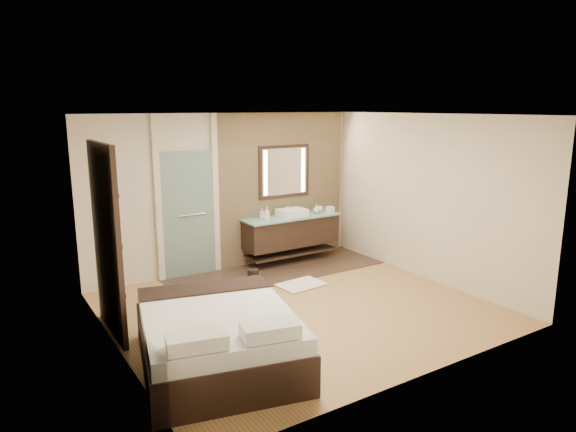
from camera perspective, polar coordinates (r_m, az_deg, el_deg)
floor at (r=7.41m, az=1.25°, el=-10.20°), size 5.00×5.00×0.00m
tile_strip at (r=8.97m, az=-1.23°, el=-6.10°), size 3.80×1.30×0.01m
stone_wall at (r=9.42m, az=-0.59°, el=3.20°), size 2.60×0.08×2.70m
vanity at (r=9.33m, az=0.37°, el=-1.71°), size 1.85×0.55×0.88m
mirror_unit at (r=9.33m, az=-0.42°, el=4.98°), size 1.06×0.04×0.96m
frosted_door at (r=8.63m, az=-11.05°, el=0.76°), size 1.10×0.12×2.70m
shoji_partition at (r=6.64m, az=-19.46°, el=-2.55°), size 0.06×1.20×2.40m
bed at (r=5.85m, az=-7.78°, el=-13.23°), size 2.03×2.33×0.78m
bath_mat at (r=8.28m, az=1.48°, el=-7.61°), size 0.76×0.56×0.02m
waste_bin at (r=8.36m, az=-3.88°, el=-6.72°), size 0.24×0.24×0.23m
tissue_box at (r=9.66m, az=4.70°, el=0.76°), size 0.14×0.14×0.10m
soap_bottle_a at (r=8.86m, az=-2.35°, el=0.24°), size 0.10×0.10×0.25m
soap_bottle_b at (r=9.05m, az=-2.90°, el=0.28°), size 0.09×0.09×0.19m
soap_bottle_c at (r=9.50m, az=3.19°, el=0.79°), size 0.15×0.15×0.16m
cup at (r=9.70m, az=3.54°, el=0.81°), size 0.15×0.15×0.10m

